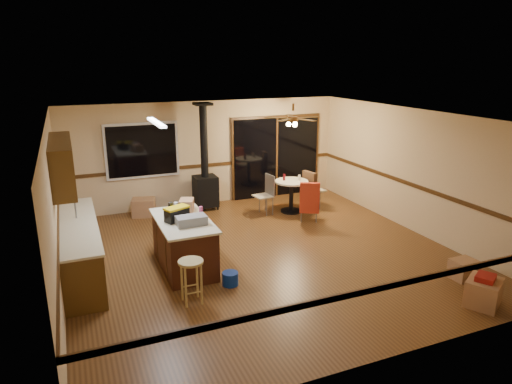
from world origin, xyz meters
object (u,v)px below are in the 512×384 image
chair_right (310,186)px  dining_table (291,191)px  toolbox_grey (191,220)px  toolbox_black (177,215)px  bar_stool (192,282)px  blue_bucket (230,279)px  chair_left (267,190)px  chair_near (310,198)px  wood_stove (205,180)px  box_corner_a (483,292)px  kitchen_island (184,244)px  box_under_window (144,207)px  box_corner_b (464,269)px

chair_right → dining_table: bearing=-178.4°
chair_right → toolbox_grey: bearing=-146.8°
toolbox_black → chair_right: bearing=28.7°
dining_table → toolbox_black: bearing=-147.8°
bar_stool → blue_bucket: size_ratio=2.61×
chair_left → chair_near: same height
wood_stove → chair_left: size_ratio=4.89×
box_corner_a → kitchen_island: bearing=142.0°
kitchen_island → box_under_window: bearing=93.9°
chair_right → box_corner_a: bearing=-88.1°
chair_right → box_corner_b: 4.34m
kitchen_island → wood_stove: size_ratio=0.67×
toolbox_grey → blue_bucket: 1.17m
bar_stool → chair_near: bearing=35.6°
bar_stool → box_under_window: 4.34m
bar_stool → box_corner_a: 4.40m
kitchen_island → dining_table: 3.74m
wood_stove → blue_bucket: 4.11m
bar_stool → box_corner_b: (4.44, -0.99, -0.18)m
box_under_window → chair_near: bearing=-29.9°
box_under_window → chair_left: bearing=-19.2°
kitchen_island → chair_near: bearing=20.2°
toolbox_black → dining_table: toolbox_black is taller
dining_table → box_under_window: bearing=162.2°
bar_stool → chair_right: (3.86, 3.28, 0.25)m
box_corner_b → kitchen_island: bearing=152.2°
kitchen_island → chair_near: size_ratio=2.40×
wood_stove → toolbox_grey: size_ratio=5.01×
chair_right → kitchen_island: bearing=-150.9°
kitchen_island → chair_left: (2.55, 2.14, 0.14)m
toolbox_grey → chair_left: 3.50m
toolbox_grey → dining_table: 3.88m
toolbox_black → dining_table: (3.25, 2.05, -0.48)m
box_under_window → box_corner_b: box_under_window is taller
toolbox_grey → chair_right: 4.31m
bar_stool → box_corner_a: bar_stool is taller
blue_bucket → box_corner_b: bearing=-19.2°
toolbox_grey → box_corner_b: (4.18, -1.93, -0.81)m
wood_stove → bar_stool: wood_stove is taller
blue_bucket → chair_right: size_ratio=0.38×
chair_right → box_under_window: bearing=164.7°
blue_bucket → toolbox_black: bearing=124.4°
kitchen_island → chair_right: chair_right is taller
toolbox_grey → chair_near: size_ratio=0.72×
chair_left → chair_right: 1.12m
toolbox_black → blue_bucket: (0.63, -0.92, -0.90)m
kitchen_island → bar_stool: size_ratio=2.43×
box_corner_a → chair_near: bearing=99.2°
blue_bucket → box_under_window: 4.11m
bar_stool → toolbox_grey: bearing=74.0°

